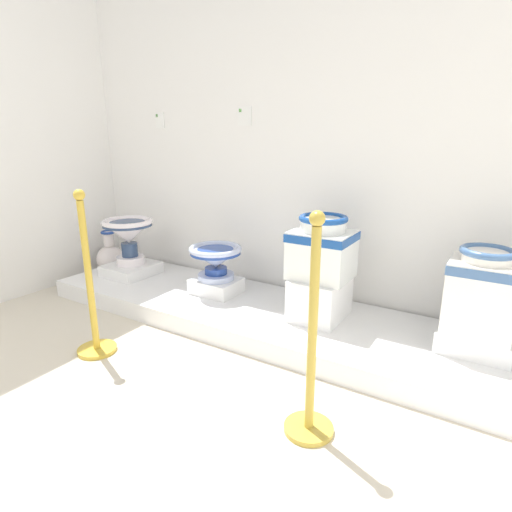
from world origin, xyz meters
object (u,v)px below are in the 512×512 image
Objects in this scene: plinth_block_leftmost at (131,269)px; plinth_block_slender_white at (216,286)px; antique_toilet_rightmost at (322,247)px; info_placard_first at (160,120)px; plinth_block_rightmost at (320,297)px; antique_toilet_squat_floral at (482,290)px; stanchion_post_near_right at (311,365)px; antique_toilet_leftmost at (128,233)px; stanchion_post_near_left at (92,303)px; info_placard_second at (245,116)px; decorative_vase_spare at (111,258)px; plinth_block_squat_floral at (474,341)px; antique_toilet_slender_white at (216,258)px.

plinth_block_slender_white is (0.87, 0.04, 0.01)m from plinth_block_leftmost.
antique_toilet_rightmost is 3.14× the size of info_placard_first.
plinth_block_rightmost is 0.82× the size of antique_toilet_squat_floral.
stanchion_post_near_right is (2.04, -0.85, 0.15)m from plinth_block_leftmost.
antique_toilet_leftmost is 0.42× the size of stanchion_post_near_left.
info_placard_first is at bearing -180.00° from info_placard_second.
antique_toilet_rightmost reaches higher than decorative_vase_spare.
plinth_block_squat_floral is 2.86m from info_placard_first.
plinth_block_slender_white is at bearing 75.74° from stanchion_post_near_left.
info_placard_first is at bearing 155.55° from antique_toilet_slender_white.
antique_toilet_squat_floral is 1.10× the size of decorative_vase_spare.
info_placard_second is (-1.71, 0.35, 1.22)m from plinth_block_squat_floral.
plinth_block_slender_white is at bearing -24.45° from info_placard_first.
decorative_vase_spare reaches higher than plinth_block_slender_white.
info_placard_second is 0.14× the size of stanchion_post_near_right.
antique_toilet_leftmost reaches higher than antique_toilet_slender_white.
decorative_vase_spare is at bearing 174.96° from antique_toilet_slender_white.
antique_toilet_squat_floral is at bearing 1.04° from plinth_block_slender_white.
decorative_vase_spare is (-1.33, -0.27, -1.24)m from info_placard_second.
antique_toilet_leftmost is 0.96× the size of decorative_vase_spare.
decorative_vase_spare is (-1.32, 0.12, -0.24)m from antique_toilet_slender_white.
plinth_block_rightmost is at bearing -25.19° from info_placard_second.
info_placard_first is (-2.57, 0.35, 1.21)m from plinth_block_squat_floral.
antique_toilet_slender_white is 0.39× the size of stanchion_post_near_right.
antique_toilet_leftmost reaches higher than decorative_vase_spare.
plinth_block_slender_white is 1.75m from antique_toilet_squat_floral.
plinth_block_leftmost is 1.09m from stanchion_post_near_left.
antique_toilet_leftmost is 0.42× the size of stanchion_post_near_right.
plinth_block_leftmost is 0.90m from antique_toilet_slender_white.
antique_toilet_slender_white is at bearing 0.00° from plinth_block_slender_white.
antique_toilet_squat_floral is (1.73, 0.03, 0.30)m from plinth_block_slender_white.
info_placard_first is at bearing 172.19° from antique_toilet_squat_floral.
stanchion_post_near_left reaches higher than antique_toilet_squat_floral.
plinth_block_slender_white is 0.93m from antique_toilet_rightmost.
plinth_block_slender_white reaches higher than plinth_block_leftmost.
plinth_block_leftmost is 2.21m from stanchion_post_near_right.
antique_toilet_rightmost reaches higher than plinth_block_leftmost.
plinth_block_rightmost is 0.94m from stanchion_post_near_right.
info_placard_second is at bearing 79.32° from stanchion_post_near_left.
stanchion_post_near_right reaches higher than plinth_block_slender_white.
info_placard_first is 1.34m from decorative_vase_spare.
antique_toilet_leftmost is at bearing -178.79° from antique_toilet_rightmost.
stanchion_post_near_right is (1.40, 0.03, 0.01)m from stanchion_post_near_left.
decorative_vase_spare is at bearing 136.70° from stanchion_post_near_left.
antique_toilet_slender_white is 1.07m from info_placard_second.
plinth_block_leftmost is at bearing -177.52° from antique_toilet_slender_white.
decorative_vase_spare is at bearing 176.86° from plinth_block_rightmost.
plinth_block_slender_white is at bearing 0.00° from antique_toilet_slender_white.
antique_toilet_leftmost is 3.04× the size of info_placard_second.
antique_toilet_rightmost is at bearing 1.21° from plinth_block_leftmost.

